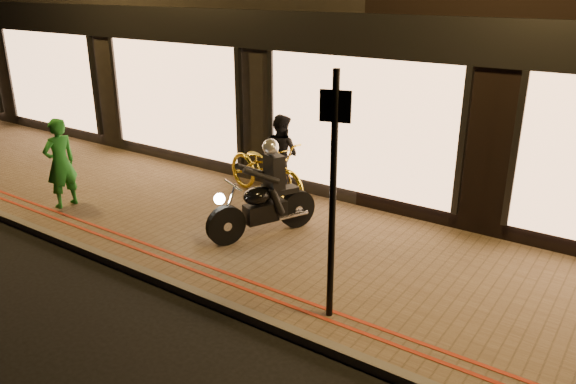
% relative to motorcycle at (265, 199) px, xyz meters
% --- Properties ---
extents(ground, '(90.00, 90.00, 0.00)m').
position_rel_motorcycle_xyz_m(ground, '(0.60, -2.00, -0.73)').
color(ground, black).
rests_on(ground, ground).
extents(sidewalk, '(50.00, 4.00, 0.12)m').
position_rel_motorcycle_xyz_m(sidewalk, '(0.60, -0.00, -0.67)').
color(sidewalk, brown).
rests_on(sidewalk, ground).
extents(kerb_stone, '(50.00, 0.14, 0.12)m').
position_rel_motorcycle_xyz_m(kerb_stone, '(0.60, -1.95, -0.67)').
color(kerb_stone, '#59544C').
rests_on(kerb_stone, ground).
extents(red_kerb_lines, '(50.00, 0.26, 0.01)m').
position_rel_motorcycle_xyz_m(red_kerb_lines, '(0.60, -1.45, -0.61)').
color(red_kerb_lines, maroon).
rests_on(red_kerb_lines, sidewalk).
extents(motorcycle, '(0.94, 1.82, 1.59)m').
position_rel_motorcycle_xyz_m(motorcycle, '(0.00, 0.00, 0.00)').
color(motorcycle, black).
rests_on(motorcycle, sidewalk).
extents(sign_post, '(0.35, 0.12, 3.00)m').
position_rel_motorcycle_xyz_m(sign_post, '(2.06, -1.44, 1.06)').
color(sign_post, black).
rests_on(sign_post, sidewalk).
extents(bicycle_gold, '(2.24, 1.24, 1.12)m').
position_rel_motorcycle_xyz_m(bicycle_gold, '(-1.01, 1.39, -0.06)').
color(bicycle_gold, gold).
rests_on(bicycle_gold, sidewalk).
extents(person_green, '(0.42, 0.62, 1.63)m').
position_rel_motorcycle_xyz_m(person_green, '(-3.78, -1.06, 0.20)').
color(person_green, '#1E7226').
rests_on(person_green, sidewalk).
extents(person_dark, '(0.85, 0.72, 1.55)m').
position_rel_motorcycle_xyz_m(person_dark, '(-0.90, 1.73, 0.16)').
color(person_dark, black).
rests_on(person_dark, sidewalk).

